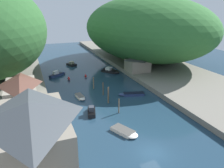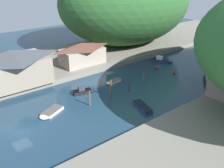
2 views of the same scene
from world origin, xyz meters
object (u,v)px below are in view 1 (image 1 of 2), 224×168
object	(u,v)px
boat_near_quay	(111,71)
channel_buoy_near	(69,78)
right_bank_cottage	(138,63)
boat_navy_launch	(71,64)
boat_yellow_tender	(58,74)
boat_mid_channel	(91,111)
boat_cabin_cruiser	(126,132)
channel_buoy_far	(86,76)
boat_white_cruiser	(131,94)
waterfront_building	(32,127)
boat_moored_right	(80,97)
boathouse_shed	(21,89)
person_on_quay	(39,122)

from	to	relation	value
boat_near_quay	channel_buoy_near	xyz separation A→B (m)	(-12.71, -2.35, -0.07)
right_bank_cottage	boat_navy_launch	distance (m)	23.02
boat_yellow_tender	boat_mid_channel	xyz separation A→B (m)	(2.54, -24.73, -0.01)
boat_cabin_cruiser	channel_buoy_near	world-z (taller)	channel_buoy_near
boat_navy_launch	channel_buoy_far	xyz separation A→B (m)	(1.37, -13.70, -0.08)
boat_white_cruiser	waterfront_building	bearing A→B (deg)	141.41
waterfront_building	boat_moored_right	bearing A→B (deg)	59.81
waterfront_building	boat_cabin_cruiser	distance (m)	13.77
boat_moored_right	boat_navy_launch	bearing A→B (deg)	-103.23
boathouse_shed	right_bank_cottage	world-z (taller)	boathouse_shed
boathouse_shed	boat_cabin_cruiser	world-z (taller)	boathouse_shed
person_on_quay	boat_navy_launch	bearing A→B (deg)	-8.75
boat_mid_channel	boat_cabin_cruiser	bearing A→B (deg)	-55.67
boat_navy_launch	right_bank_cottage	bearing A→B (deg)	-73.30
boat_yellow_tender	boat_near_quay	xyz separation A→B (m)	(14.89, -2.13, -0.04)
boat_near_quay	boat_white_cruiser	size ratio (longest dim) A/B	0.98
channel_buoy_near	person_on_quay	world-z (taller)	person_on_quay
right_bank_cottage	channel_buoy_near	size ratio (longest dim) A/B	6.21
boat_yellow_tender	boat_white_cruiser	size ratio (longest dim) A/B	0.89
boat_cabin_cruiser	channel_buoy_near	distance (m)	28.79
boathouse_shed	person_on_quay	bearing A→B (deg)	-77.32
waterfront_building	boat_moored_right	size ratio (longest dim) A/B	3.70
boat_yellow_tender	boat_white_cruiser	xyz separation A→B (m)	(12.79, -19.76, -0.22)
channel_buoy_near	boat_white_cruiser	bearing A→B (deg)	-55.22
right_bank_cottage	boat_yellow_tender	size ratio (longest dim) A/B	1.22
boat_navy_launch	person_on_quay	xyz separation A→B (m)	(-12.09, -38.41, 1.61)
channel_buoy_far	boat_moored_right	bearing A→B (deg)	-108.78
boat_moored_right	waterfront_building	bearing A→B (deg)	53.43
boat_moored_right	boat_yellow_tender	bearing A→B (deg)	-89.09
boathouse_shed	boat_white_cruiser	bearing A→B (deg)	-5.11
boat_near_quay	boat_moored_right	distance (m)	19.88
boat_cabin_cruiser	boat_white_cruiser	distance (m)	15.18
boat_moored_right	boathouse_shed	bearing A→B (deg)	-4.60
boat_mid_channel	boat_near_quay	bearing A→B (deg)	76.13
boat_mid_channel	boat_moored_right	bearing A→B (deg)	107.23
right_bank_cottage	boat_mid_channel	world-z (taller)	right_bank_cottage
boat_mid_channel	boat_moored_right	world-z (taller)	boat_mid_channel
person_on_quay	channel_buoy_near	bearing A→B (deg)	-11.32
boat_navy_launch	boat_moored_right	distance (m)	27.60
channel_buoy_near	boat_yellow_tender	bearing A→B (deg)	115.98
waterfront_building	boathouse_shed	world-z (taller)	waterfront_building
right_bank_cottage	boat_yellow_tender	distance (m)	22.31
boathouse_shed	channel_buoy_near	world-z (taller)	boathouse_shed
boathouse_shed	boat_cabin_cruiser	bearing A→B (deg)	-46.53
boat_white_cruiser	person_on_quay	size ratio (longest dim) A/B	3.39
waterfront_building	boat_navy_launch	size ratio (longest dim) A/B	3.16
channel_buoy_far	right_bank_cottage	bearing A→B (deg)	-12.14
channel_buoy_near	person_on_quay	size ratio (longest dim) A/B	0.59
boat_white_cruiser	boat_mid_channel	world-z (taller)	boat_mid_channel
right_bank_cottage	boat_moored_right	xyz separation A→B (m)	(-18.82, -10.66, -3.14)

